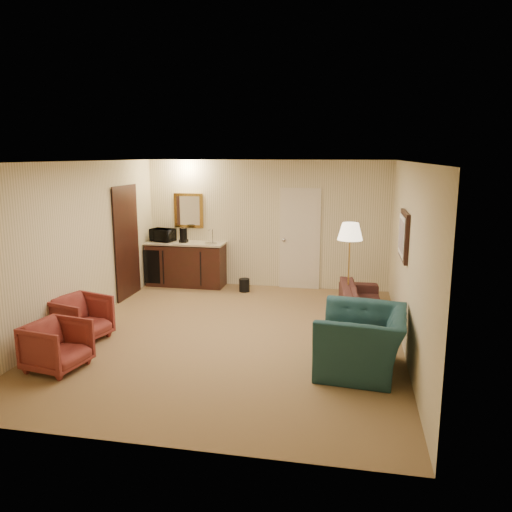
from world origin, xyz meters
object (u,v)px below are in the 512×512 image
(wetbar_cabinet, at_px, (186,264))
(coffee_maker, at_px, (183,235))
(waste_bin, at_px, (244,285))
(rose_chair_far, at_px, (57,343))
(floor_lamp, at_px, (349,269))
(teal_armchair, at_px, (362,331))
(sofa, at_px, (363,296))
(coffee_table, at_px, (353,346))
(microwave, at_px, (163,234))
(rose_chair_near, at_px, (81,316))

(wetbar_cabinet, height_order, coffee_maker, coffee_maker)
(waste_bin, height_order, coffee_maker, coffee_maker)
(rose_chair_far, distance_m, floor_lamp, 4.71)
(teal_armchair, xyz_separation_m, rose_chair_far, (-3.80, -0.70, -0.19))
(waste_bin, bearing_deg, wetbar_cabinet, 169.03)
(sofa, xyz_separation_m, coffee_table, (-0.15, -1.99, -0.12))
(coffee_table, height_order, microwave, microwave)
(sofa, distance_m, waste_bin, 2.59)
(floor_lamp, height_order, coffee_maker, floor_lamp)
(rose_chair_near, relative_size, coffee_table, 0.89)
(teal_armchair, relative_size, coffee_maker, 4.05)
(coffee_table, distance_m, floor_lamp, 2.17)
(wetbar_cabinet, height_order, teal_armchair, teal_armchair)
(sofa, xyz_separation_m, coffee_maker, (-3.63, 1.39, 0.71))
(rose_chair_near, xyz_separation_m, microwave, (0.00, 3.33, 0.72))
(wetbar_cabinet, relative_size, sofa, 0.90)
(teal_armchair, distance_m, rose_chair_far, 3.87)
(teal_armchair, height_order, rose_chair_far, teal_armchair)
(wetbar_cabinet, relative_size, microwave, 3.43)
(sofa, height_order, rose_chair_far, sofa)
(wetbar_cabinet, height_order, sofa, wetbar_cabinet)
(rose_chair_near, height_order, coffee_maker, coffee_maker)
(coffee_maker, bearing_deg, microwave, 157.19)
(sofa, xyz_separation_m, rose_chair_far, (-3.85, -2.90, -0.01))
(wetbar_cabinet, relative_size, waste_bin, 6.23)
(microwave, bearing_deg, wetbar_cabinet, 12.53)
(rose_chair_near, bearing_deg, waste_bin, -13.88)
(coffee_table, xyz_separation_m, coffee_maker, (-3.48, 3.39, 0.84))
(microwave, bearing_deg, waste_bin, 5.43)
(rose_chair_near, bearing_deg, coffee_maker, 8.45)
(waste_bin, bearing_deg, teal_armchair, -56.25)
(rose_chair_near, xyz_separation_m, coffee_table, (3.95, -0.10, -0.13))
(teal_armchair, bearing_deg, floor_lamp, -169.53)
(rose_chair_near, bearing_deg, microwave, 16.56)
(wetbar_cabinet, distance_m, waste_bin, 1.36)
(wetbar_cabinet, distance_m, floor_lamp, 3.62)
(wetbar_cabinet, bearing_deg, microwave, 178.80)
(coffee_table, xyz_separation_m, microwave, (-3.95, 3.42, 0.85))
(wetbar_cabinet, bearing_deg, coffee_maker, -140.80)
(teal_armchair, xyz_separation_m, coffee_table, (-0.10, 0.21, -0.30))
(rose_chair_far, relative_size, microwave, 1.44)
(floor_lamp, bearing_deg, sofa, -21.80)
(wetbar_cabinet, xyz_separation_m, coffee_table, (3.45, -3.41, -0.23))
(floor_lamp, relative_size, coffee_maker, 5.32)
(rose_chair_near, bearing_deg, sofa, -48.63)
(rose_chair_near, height_order, rose_chair_far, rose_chair_near)
(sofa, relative_size, coffee_maker, 6.07)
(wetbar_cabinet, xyz_separation_m, microwave, (-0.50, 0.01, 0.62))
(coffee_table, bearing_deg, coffee_maker, 135.80)
(rose_chair_far, bearing_deg, coffee_maker, 6.97)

